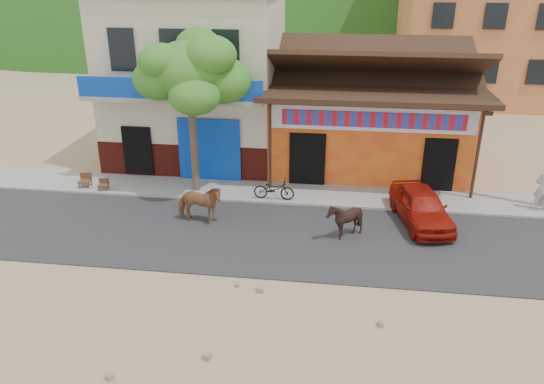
# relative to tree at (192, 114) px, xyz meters

# --- Properties ---
(ground) EXTENTS (120.00, 120.00, 0.00)m
(ground) POSITION_rel_tree_xyz_m (4.60, -5.80, -3.12)
(ground) COLOR #9E825B
(ground) RESTS_ON ground
(road) EXTENTS (60.00, 5.00, 0.04)m
(road) POSITION_rel_tree_xyz_m (4.60, -3.30, -3.10)
(road) COLOR #28282B
(road) RESTS_ON ground
(sidewalk) EXTENTS (60.00, 2.00, 0.12)m
(sidewalk) POSITION_rel_tree_xyz_m (4.60, 0.20, -3.06)
(sidewalk) COLOR gray
(sidewalk) RESTS_ON ground
(dance_club) EXTENTS (8.00, 6.00, 3.60)m
(dance_club) POSITION_rel_tree_xyz_m (6.60, 4.20, -1.32)
(dance_club) COLOR orange
(dance_club) RESTS_ON ground
(cafe_building) EXTENTS (7.00, 6.00, 7.00)m
(cafe_building) POSITION_rel_tree_xyz_m (-0.90, 4.20, 0.38)
(cafe_building) COLOR beige
(cafe_building) RESTS_ON ground
(apartment_front) EXTENTS (9.00, 9.00, 12.00)m
(apartment_front) POSITION_rel_tree_xyz_m (13.60, 18.20, 2.88)
(apartment_front) COLOR #CC723F
(apartment_front) RESTS_ON ground
(tree) EXTENTS (3.00, 3.00, 6.00)m
(tree) POSITION_rel_tree_xyz_m (0.00, 0.00, 0.00)
(tree) COLOR #2D721E
(tree) RESTS_ON sidewalk
(cow_tan) EXTENTS (1.61, 0.74, 1.36)m
(cow_tan) POSITION_rel_tree_xyz_m (0.82, -2.56, -2.40)
(cow_tan) COLOR #97603C
(cow_tan) RESTS_ON road
(cow_dark) EXTENTS (1.20, 1.08, 1.26)m
(cow_dark) POSITION_rel_tree_xyz_m (5.71, -3.03, -2.45)
(cow_dark) COLOR black
(cow_dark) RESTS_ON road
(red_car) EXTENTS (2.15, 3.80, 1.22)m
(red_car) POSITION_rel_tree_xyz_m (8.27, -1.61, -2.47)
(red_car) COLOR #9D150B
(red_car) RESTS_ON road
(scooter) EXTENTS (1.53, 0.58, 0.80)m
(scooter) POSITION_rel_tree_xyz_m (3.10, -0.50, -2.60)
(scooter) COLOR black
(scooter) RESTS_ON sidewalk
(pedestrian) EXTENTS (0.62, 0.42, 1.63)m
(pedestrian) POSITION_rel_tree_xyz_m (12.60, -0.13, -2.19)
(pedestrian) COLOR #BDBDBD
(pedestrian) RESTS_ON sidewalk
(cafe_chair_left) EXTENTS (0.44, 0.44, 0.79)m
(cafe_chair_left) POSITION_rel_tree_xyz_m (-3.56, -0.50, -2.60)
(cafe_chair_left) COLOR #512F1B
(cafe_chair_left) RESTS_ON sidewalk
(cafe_chair_right) EXTENTS (0.51, 0.51, 0.96)m
(cafe_chair_right) POSITION_rel_tree_xyz_m (-4.40, -0.30, -2.52)
(cafe_chair_right) COLOR #462617
(cafe_chair_right) RESTS_ON sidewalk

